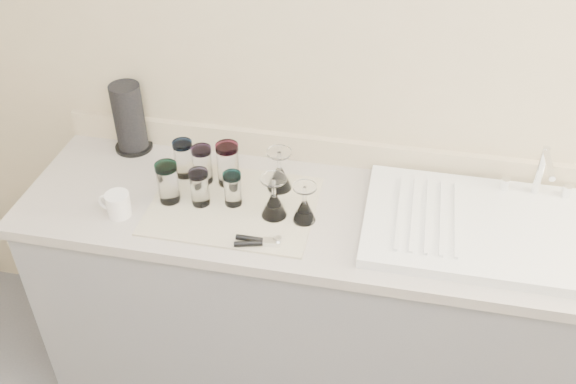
% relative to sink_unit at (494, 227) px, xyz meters
% --- Properties ---
extents(counter_unit, '(2.06, 0.62, 0.90)m').
position_rel_sink_unit_xyz_m(counter_unit, '(-0.55, -0.00, -0.47)').
color(counter_unit, slate).
rests_on(counter_unit, ground).
extents(sink_unit, '(0.82, 0.50, 0.22)m').
position_rel_sink_unit_xyz_m(sink_unit, '(0.00, 0.00, 0.00)').
color(sink_unit, white).
rests_on(sink_unit, counter_unit).
extents(dish_towel, '(0.55, 0.42, 0.01)m').
position_rel_sink_unit_xyz_m(dish_towel, '(-0.85, -0.04, -0.02)').
color(dish_towel, beige).
rests_on(dish_towel, counter_unit).
extents(tumbler_teal, '(0.07, 0.07, 0.14)m').
position_rel_sink_unit_xyz_m(tumbler_teal, '(-1.07, 0.09, 0.06)').
color(tumbler_teal, white).
rests_on(tumbler_teal, dish_towel).
extents(tumbler_cyan, '(0.07, 0.07, 0.14)m').
position_rel_sink_unit_xyz_m(tumbler_cyan, '(-0.99, 0.07, 0.06)').
color(tumbler_cyan, white).
rests_on(tumbler_cyan, dish_towel).
extents(tumbler_purple, '(0.08, 0.08, 0.16)m').
position_rel_sink_unit_xyz_m(tumbler_purple, '(-0.90, 0.08, 0.07)').
color(tumbler_purple, white).
rests_on(tumbler_purple, dish_towel).
extents(tumbler_magenta, '(0.07, 0.07, 0.15)m').
position_rel_sink_unit_xyz_m(tumbler_magenta, '(-1.07, -0.06, 0.06)').
color(tumbler_magenta, white).
rests_on(tumbler_magenta, dish_towel).
extents(tumbler_blue, '(0.07, 0.07, 0.13)m').
position_rel_sink_unit_xyz_m(tumbler_blue, '(-0.96, -0.05, 0.05)').
color(tumbler_blue, white).
rests_on(tumbler_blue, dish_towel).
extents(tumbler_lavender, '(0.06, 0.06, 0.12)m').
position_rel_sink_unit_xyz_m(tumbler_lavender, '(-0.85, -0.03, 0.05)').
color(tumbler_lavender, white).
rests_on(tumbler_lavender, dish_towel).
extents(goblet_back_left, '(0.08, 0.08, 0.15)m').
position_rel_sink_unit_xyz_m(goblet_back_left, '(-0.72, 0.08, 0.04)').
color(goblet_back_left, white).
rests_on(goblet_back_left, dish_towel).
extents(goblet_front_left, '(0.08, 0.08, 0.15)m').
position_rel_sink_unit_xyz_m(goblet_front_left, '(-0.71, -0.07, 0.04)').
color(goblet_front_left, white).
rests_on(goblet_front_left, dish_towel).
extents(goblet_front_right, '(0.08, 0.08, 0.14)m').
position_rel_sink_unit_xyz_m(goblet_front_right, '(-0.60, -0.07, 0.03)').
color(goblet_front_right, white).
rests_on(goblet_front_right, dish_towel).
extents(can_opener, '(0.15, 0.06, 0.02)m').
position_rel_sink_unit_xyz_m(can_opener, '(-0.72, -0.21, -0.00)').
color(can_opener, silver).
rests_on(can_opener, dish_towel).
extents(white_mug, '(0.11, 0.08, 0.08)m').
position_rel_sink_unit_xyz_m(white_mug, '(-1.21, -0.16, 0.02)').
color(white_mug, white).
rests_on(white_mug, counter_unit).
extents(paper_towel_roll, '(0.14, 0.14, 0.27)m').
position_rel_sink_unit_xyz_m(paper_towel_roll, '(-1.32, 0.23, 0.11)').
color(paper_towel_roll, black).
rests_on(paper_towel_roll, counter_unit).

